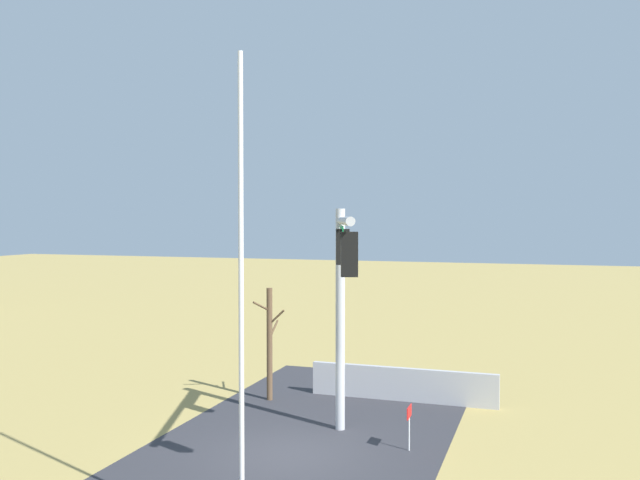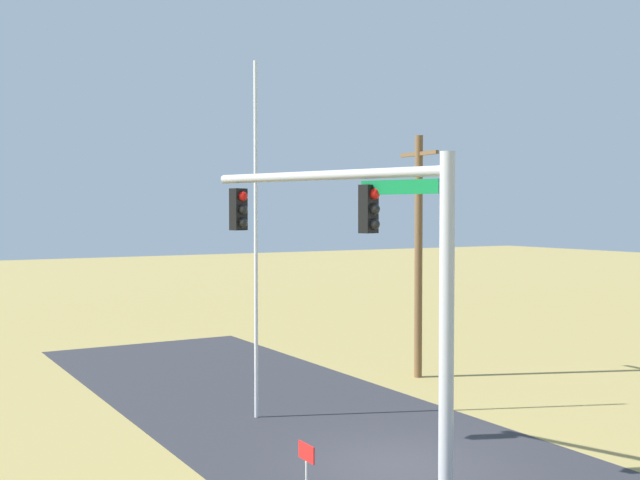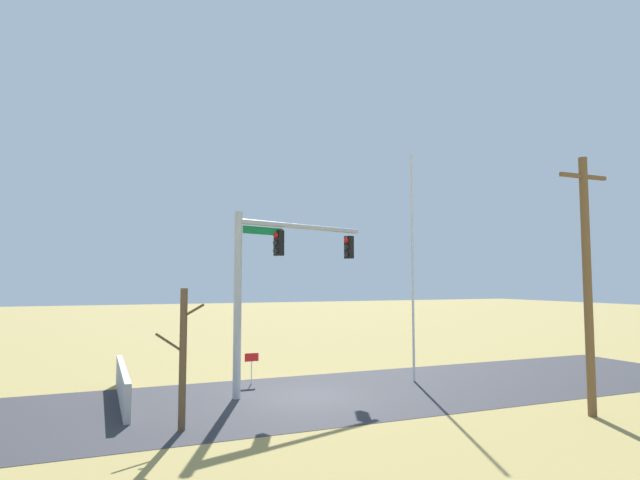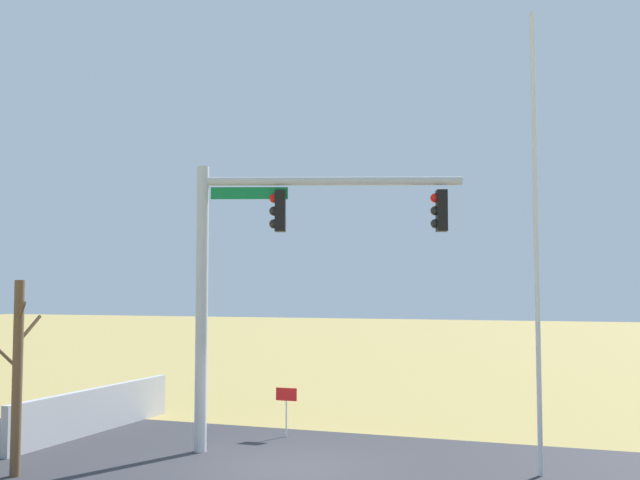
% 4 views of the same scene
% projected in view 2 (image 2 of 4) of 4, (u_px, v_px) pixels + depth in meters
% --- Properties ---
extents(ground_plane, '(160.00, 160.00, 0.00)m').
position_uv_depth(ground_plane, '(400.00, 464.00, 17.00)').
color(ground_plane, '#9E894C').
extents(road_surface, '(28.00, 8.00, 0.01)m').
position_uv_depth(road_surface, '(309.00, 421.00, 20.45)').
color(road_surface, '#2D2D33').
rests_on(road_surface, ground_plane).
extents(signal_mast, '(5.88, 2.18, 6.57)m').
position_uv_depth(signal_mast, '(378.00, 259.00, 15.44)').
color(signal_mast, '#B2B5BA').
rests_on(signal_mast, ground_plane).
extents(flagpole, '(0.10, 0.10, 9.41)m').
position_uv_depth(flagpole, '(256.00, 241.00, 20.68)').
color(flagpole, silver).
rests_on(flagpole, ground_plane).
extents(utility_pole, '(1.90, 0.26, 7.96)m').
position_uv_depth(utility_pole, '(418.00, 252.00, 25.80)').
color(utility_pole, brown).
rests_on(utility_pole, ground_plane).
extents(open_sign, '(0.56, 0.04, 1.22)m').
position_uv_depth(open_sign, '(306.00, 460.00, 14.39)').
color(open_sign, silver).
rests_on(open_sign, ground_plane).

